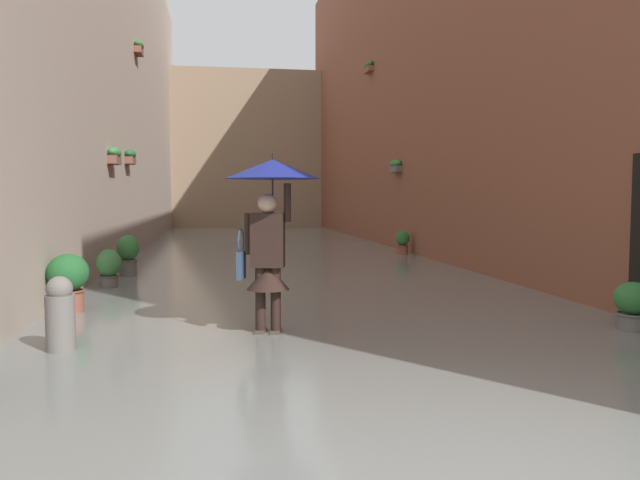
{
  "coord_description": "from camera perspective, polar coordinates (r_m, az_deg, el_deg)",
  "views": [
    {
      "loc": [
        1.48,
        2.95,
        1.66
      ],
      "look_at": [
        0.37,
        -3.85,
        1.17
      ],
      "focal_mm": 34.81,
      "sensor_mm": 36.0,
      "label": 1
    }
  ],
  "objects": [
    {
      "name": "flood_water",
      "position": [
        17.56,
        -4.4,
        -1.27
      ],
      "size": [
        8.41,
        34.93,
        0.07
      ],
      "primitive_type": "cube",
      "color": "slate",
      "rests_on": "ground_plane"
    },
    {
      "name": "building_facade_far",
      "position": [
        32.91,
        -6.75,
        8.2
      ],
      "size": [
        11.21,
        1.8,
        8.11
      ],
      "primitive_type": "cube",
      "color": "gray",
      "rests_on": "ground_plane"
    },
    {
      "name": "potted_plant_mid_left",
      "position": [
        17.19,
        7.61,
        -0.22
      ],
      "size": [
        0.38,
        0.38,
        0.71
      ],
      "color": "brown",
      "rests_on": "ground_plane"
    },
    {
      "name": "building_facade_right",
      "position": [
        18.1,
        -20.11,
        15.64
      ],
      "size": [
        2.04,
        32.93,
        10.74
      ],
      "color": "#A89989",
      "rests_on": "ground_plane"
    },
    {
      "name": "potted_plant_mid_right",
      "position": [
        11.51,
        -18.84,
        -2.4
      ],
      "size": [
        0.43,
        0.43,
        0.73
      ],
      "color": "#66605B",
      "rests_on": "ground_plane"
    },
    {
      "name": "potted_plant_near_right",
      "position": [
        12.97,
        -17.24,
        -1.3
      ],
      "size": [
        0.43,
        0.43,
        0.88
      ],
      "color": "#66605B",
      "rests_on": "ground_plane"
    },
    {
      "name": "ground_plane",
      "position": [
        17.56,
        -4.4,
        -1.37
      ],
      "size": [
        72.34,
        72.34,
        0.0
      ],
      "primitive_type": "plane",
      "color": "#605B56"
    },
    {
      "name": "potted_plant_far_left",
      "position": [
        8.29,
        26.83,
        -5.47
      ],
      "size": [
        0.44,
        0.44,
        0.64
      ],
      "color": "#66605B",
      "rests_on": "ground_plane"
    },
    {
      "name": "mooring_bollard",
      "position": [
        6.96,
        -22.77,
        -6.53
      ],
      "size": [
        0.29,
        0.29,
        0.84
      ],
      "color": "slate",
      "rests_on": "ground_plane"
    },
    {
      "name": "building_facade_left",
      "position": [
        18.98,
        10.47,
        17.17
      ],
      "size": [
        2.04,
        32.93,
        11.98
      ],
      "color": "brown",
      "rests_on": "ground_plane"
    },
    {
      "name": "potted_plant_far_right",
      "position": [
        9.19,
        -22.15,
        -3.51
      ],
      "size": [
        0.56,
        0.56,
        0.87
      ],
      "color": "brown",
      "rests_on": "ground_plane"
    },
    {
      "name": "person_wading",
      "position": [
        7.16,
        -4.6,
        3.07
      ],
      "size": [
        1.09,
        1.09,
        2.15
      ],
      "color": "#4C4233",
      "rests_on": "ground_plane"
    }
  ]
}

